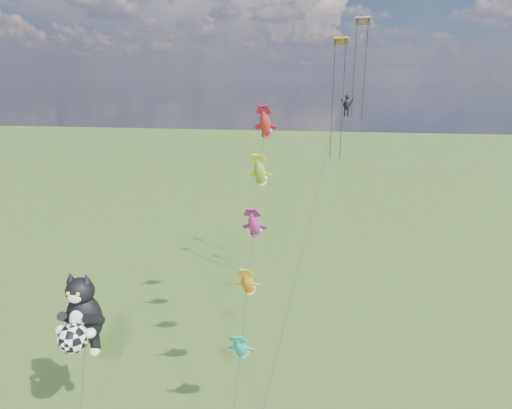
# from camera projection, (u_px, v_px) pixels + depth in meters

# --- Properties ---
(cat_kite_rig) EXTENTS (2.31, 4.09, 9.98)m
(cat_kite_rig) POSITION_uv_depth(u_px,v_px,m) (81.00, 318.00, 23.58)
(cat_kite_rig) COLOR brown
(cat_kite_rig) RESTS_ON ground
(fish_windsock_rig) EXTENTS (0.89, 15.97, 20.32)m
(fish_windsock_rig) POSITION_uv_depth(u_px,v_px,m) (254.00, 226.00, 26.19)
(fish_windsock_rig) COLOR brown
(fish_windsock_rig) RESTS_ON ground
(parafoil_rig) EXTENTS (6.69, 16.73, 26.08)m
(parafoil_rig) POSITION_uv_depth(u_px,v_px,m) (347.00, 92.00, 33.92)
(parafoil_rig) COLOR brown
(parafoil_rig) RESTS_ON ground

